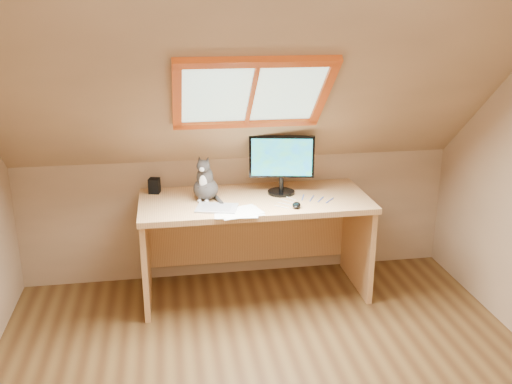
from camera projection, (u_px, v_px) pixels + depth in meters
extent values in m
cube|color=tan|center=(239.00, 217.00, 4.70)|extent=(3.50, 0.02, 1.00)
cube|color=tan|center=(253.00, 83.00, 3.60)|extent=(3.50, 1.56, 1.41)
cube|color=#B2E0CC|center=(251.00, 92.00, 3.69)|extent=(0.90, 0.53, 0.48)
cube|color=#CC4513|center=(251.00, 92.00, 3.69)|extent=(1.02, 0.64, 0.59)
cube|color=tan|center=(255.00, 201.00, 4.28)|extent=(1.72, 0.75, 0.04)
cube|color=tan|center=(146.00, 256.00, 4.28)|extent=(0.04, 0.68, 0.74)
cube|color=tan|center=(357.00, 242.00, 4.54)|extent=(0.04, 0.68, 0.74)
cube|color=tan|center=(248.00, 232.00, 4.73)|extent=(1.62, 0.03, 0.52)
cylinder|color=black|center=(281.00, 192.00, 4.38)|extent=(0.21, 0.21, 0.02)
cylinder|color=black|center=(281.00, 184.00, 4.36)|extent=(0.03, 0.03, 0.11)
cube|color=black|center=(282.00, 157.00, 4.29)|extent=(0.49, 0.13, 0.32)
cube|color=#0842B4|center=(282.00, 157.00, 4.27)|extent=(0.45, 0.10, 0.28)
ellipsoid|color=#3A3533|center=(206.00, 189.00, 4.24)|extent=(0.25, 0.27, 0.16)
ellipsoid|color=#3A3533|center=(205.00, 177.00, 4.20)|extent=(0.15, 0.15, 0.17)
ellipsoid|color=silver|center=(203.00, 182.00, 4.15)|extent=(0.07, 0.05, 0.10)
ellipsoid|color=#3A3533|center=(203.00, 166.00, 4.13)|extent=(0.12, 0.11, 0.09)
sphere|color=silver|center=(202.00, 170.00, 4.09)|extent=(0.04, 0.04, 0.04)
cone|color=#3A3533|center=(200.00, 159.00, 4.13)|extent=(0.05, 0.06, 0.06)
cone|color=#3A3533|center=(208.00, 160.00, 4.13)|extent=(0.06, 0.05, 0.06)
cube|color=black|center=(154.00, 186.00, 4.38)|extent=(0.10, 0.10, 0.12)
cube|color=#B2B2B7|center=(217.00, 208.00, 4.06)|extent=(0.33, 0.27, 0.01)
ellipsoid|color=black|center=(296.00, 205.00, 4.08)|extent=(0.09, 0.12, 0.03)
cube|color=white|center=(235.00, 211.00, 4.01)|extent=(0.33, 0.27, 0.00)
cube|color=white|center=(235.00, 211.00, 4.01)|extent=(0.32, 0.24, 0.00)
cube|color=white|center=(235.00, 211.00, 4.01)|extent=(0.35, 0.30, 0.00)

